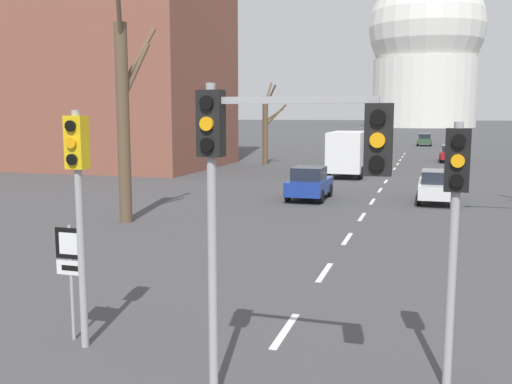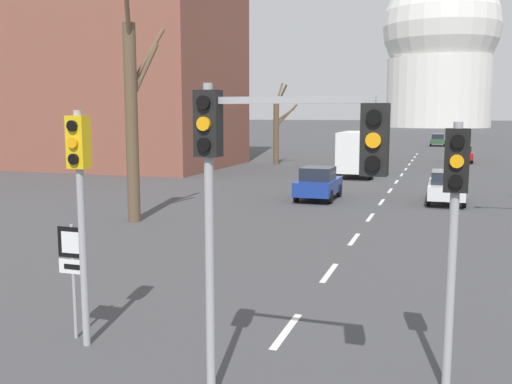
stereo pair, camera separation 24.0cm
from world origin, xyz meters
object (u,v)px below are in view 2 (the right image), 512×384
at_px(traffic_signal_near_right, 454,206).
at_px(delivery_truck, 360,152).
at_px(route_sign_post, 73,262).
at_px(traffic_signal_near_left, 80,183).
at_px(sedan_mid_centre, 447,186).
at_px(sedan_far_left, 462,154).
at_px(sedan_near_right, 318,183).
at_px(sedan_near_left, 438,140).
at_px(traffic_signal_centre_tall, 264,164).

distance_m(traffic_signal_near_right, delivery_truck, 32.14).
xyz_separation_m(route_sign_post, delivery_truck, (1.03, 31.59, 0.16)).
height_order(traffic_signal_near_left, sedan_mid_centre, traffic_signal_near_left).
bearing_deg(sedan_far_left, sedan_near_right, -106.06).
distance_m(sedan_near_left, sedan_near_right, 53.73).
bearing_deg(sedan_near_right, traffic_signal_near_left, -90.73).
bearing_deg(delivery_truck, sedan_near_left, 83.50).
height_order(sedan_near_left, sedan_far_left, sedan_near_left).
xyz_separation_m(sedan_near_left, sedan_near_right, (-5.08, -53.49, 0.01)).
xyz_separation_m(sedan_near_right, sedan_mid_centre, (6.25, 0.99, -0.02)).
bearing_deg(route_sign_post, traffic_signal_near_right, 0.21).
height_order(traffic_signal_near_right, delivery_truck, traffic_signal_near_right).
bearing_deg(sedan_near_left, traffic_signal_centre_tall, -91.09).
relative_size(sedan_near_left, sedan_mid_centre, 0.84).
bearing_deg(sedan_near_left, sedan_near_right, -95.43).
xyz_separation_m(sedan_near_left, delivery_truck, (-4.71, -41.35, 0.86)).
distance_m(traffic_signal_centre_tall, traffic_signal_near_right, 3.04).
distance_m(route_sign_post, sedan_far_left, 46.64).
distance_m(route_sign_post, delivery_truck, 31.61).
bearing_deg(delivery_truck, traffic_signal_near_left, -91.13).
bearing_deg(traffic_signal_near_right, traffic_signal_near_left, -177.83).
distance_m(traffic_signal_near_left, delivery_truck, 31.85).
distance_m(sedan_near_right, sedan_mid_centre, 6.33).
bearing_deg(sedan_mid_centre, traffic_signal_near_right, -89.95).
height_order(traffic_signal_centre_tall, sedan_near_left, traffic_signal_centre_tall).
distance_m(traffic_signal_near_left, sedan_near_left, 73.39).
height_order(traffic_signal_near_right, sedan_mid_centre, traffic_signal_near_right).
height_order(route_sign_post, sedan_near_right, route_sign_post).
bearing_deg(traffic_signal_centre_tall, traffic_signal_near_left, 163.49).
height_order(traffic_signal_centre_tall, delivery_truck, traffic_signal_centre_tall).
height_order(route_sign_post, sedan_near_left, route_sign_post).
xyz_separation_m(traffic_signal_near_left, delivery_truck, (0.63, 31.81, -1.42)).
relative_size(traffic_signal_near_right, sedan_far_left, 0.96).
distance_m(traffic_signal_near_right, sedan_near_right, 20.52).
height_order(sedan_near_right, delivery_truck, delivery_truck).
distance_m(traffic_signal_centre_tall, sedan_far_left, 47.53).
distance_m(route_sign_post, sedan_near_right, 19.47).
xyz_separation_m(traffic_signal_centre_tall, traffic_signal_near_right, (2.61, 1.41, -0.68)).
relative_size(sedan_far_left, delivery_truck, 0.62).
relative_size(route_sign_post, sedan_near_right, 0.58).
bearing_deg(sedan_near_right, sedan_far_left, 73.94).
bearing_deg(traffic_signal_near_right, traffic_signal_centre_tall, -151.63).
relative_size(route_sign_post, sedan_far_left, 0.51).
relative_size(sedan_near_right, delivery_truck, 0.54).
bearing_deg(sedan_near_left, delivery_truck, -96.50).
bearing_deg(sedan_near_right, sedan_near_left, 84.57).
bearing_deg(route_sign_post, sedan_near_right, 88.07).
xyz_separation_m(traffic_signal_near_right, route_sign_post, (-6.92, -0.03, -1.45)).
bearing_deg(delivery_truck, traffic_signal_centre_tall, -84.30).
relative_size(traffic_signal_centre_tall, sedan_far_left, 1.09).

